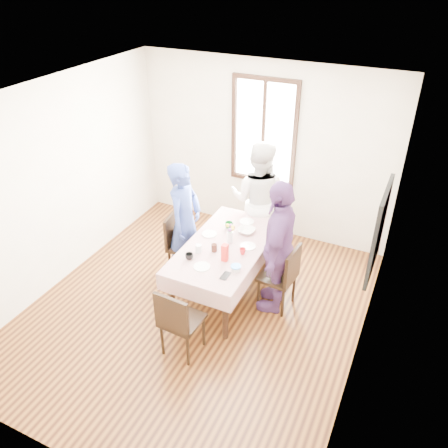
{
  "coord_description": "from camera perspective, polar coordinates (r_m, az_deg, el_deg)",
  "views": [
    {
      "loc": [
        2.2,
        -3.82,
        3.98
      ],
      "look_at": [
        0.19,
        0.43,
        1.1
      ],
      "focal_mm": 36.26,
      "sensor_mm": 36.0,
      "label": 1
    }
  ],
  "objects": [
    {
      "name": "flower_bunch",
      "position": [
        5.68,
        0.76,
        -0.64
      ],
      "size": [
        0.09,
        0.09,
        0.1
      ],
      "primitive_type": null,
      "color": "yellow",
      "rests_on": "flower_vase"
    },
    {
      "name": "butter_tub",
      "position": [
        5.29,
        1.51,
        -5.63
      ],
      "size": [
        0.11,
        0.11,
        0.05
      ],
      "primitive_type": "cylinder",
      "color": "white",
      "rests_on": "tablecloth"
    },
    {
      "name": "butter_lid",
      "position": [
        5.27,
        1.51,
        -5.34
      ],
      "size": [
        0.12,
        0.12,
        0.01
      ],
      "primitive_type": "cylinder",
      "color": "blue",
      "rests_on": "butter_tub"
    },
    {
      "name": "art_poster",
      "position": [
        4.79,
        18.98,
        -0.92
      ],
      "size": [
        0.04,
        0.76,
        0.96
      ],
      "primitive_type": "cube",
      "color": "red",
      "rests_on": "right_wall"
    },
    {
      "name": "window_pane",
      "position": [
        6.86,
        5.08,
        11.48
      ],
      "size": [
        0.9,
        0.02,
        1.5
      ],
      "primitive_type": "cube",
      "color": "white",
      "rests_on": "back_wall"
    },
    {
      "name": "person_left",
      "position": [
        6.08,
        -4.95,
        0.27
      ],
      "size": [
        0.41,
        0.62,
        1.69
      ],
      "primitive_type": "imported",
      "rotation": [
        0.0,
        0.0,
        1.58
      ],
      "color": "navy",
      "rests_on": "ground"
    },
    {
      "name": "ground",
      "position": [
        5.94,
        -3.54,
        -10.66
      ],
      "size": [
        4.5,
        4.5,
        0.0
      ],
      "primitive_type": "plane",
      "color": "black",
      "rests_on": "ground"
    },
    {
      "name": "smartphone",
      "position": [
        5.22,
        0.16,
        -6.54
      ],
      "size": [
        0.08,
        0.16,
        0.01
      ],
      "primitive_type": "cube",
      "color": "black",
      "rests_on": "tablecloth"
    },
    {
      "name": "person_right",
      "position": [
        5.51,
        6.84,
        -2.94
      ],
      "size": [
        0.56,
        1.09,
        1.78
      ],
      "primitive_type": "imported",
      "rotation": [
        0.0,
        0.0,
        -1.45
      ],
      "color": "#563267",
      "rests_on": "ground"
    },
    {
      "name": "flower_vase",
      "position": [
        5.75,
        0.75,
        -1.68
      ],
      "size": [
        0.07,
        0.07,
        0.15
      ],
      "primitive_type": "cylinder",
      "color": "silver",
      "rests_on": "tablecloth"
    },
    {
      "name": "mug_flag",
      "position": [
        5.56,
        2.36,
        -3.47
      ],
      "size": [
        0.12,
        0.12,
        0.08
      ],
      "primitive_type": "imported",
      "rotation": [
        0.0,
        0.0,
        0.85
      ],
      "color": "red",
      "rests_on": "tablecloth"
    },
    {
      "name": "chair_left",
      "position": [
        6.3,
        -4.93,
        -2.72
      ],
      "size": [
        0.47,
        0.47,
        0.91
      ],
      "primitive_type": "cube",
      "rotation": [
        0.0,
        0.0,
        -1.44
      ],
      "color": "black",
      "rests_on": "ground"
    },
    {
      "name": "mug_green",
      "position": [
        6.06,
        0.63,
        -0.15
      ],
      "size": [
        0.12,
        0.12,
        0.09
      ],
      "primitive_type": "imported",
      "rotation": [
        0.0,
        0.0,
        0.07
      ],
      "color": "#0C7226",
      "rests_on": "tablecloth"
    },
    {
      "name": "serving_bowl",
      "position": [
        5.97,
        2.84,
        -0.86
      ],
      "size": [
        0.24,
        0.24,
        0.05
      ],
      "primitive_type": "imported",
      "rotation": [
        0.0,
        0.0,
        -0.1
      ],
      "color": "white",
      "rests_on": "tablecloth"
    },
    {
      "name": "window_frame",
      "position": [
        6.85,
        5.05,
        11.46
      ],
      "size": [
        1.02,
        0.06,
        1.62
      ],
      "primitive_type": "cube",
      "color": "black",
      "rests_on": "back_wall"
    },
    {
      "name": "plate_left",
      "position": [
        5.94,
        -1.85,
        -1.26
      ],
      "size": [
        0.2,
        0.2,
        0.01
      ],
      "primitive_type": "cylinder",
      "color": "white",
      "rests_on": "tablecloth"
    },
    {
      "name": "drinking_glass",
      "position": [
        5.58,
        -3.24,
        -3.12
      ],
      "size": [
        0.08,
        0.08,
        0.11
      ],
      "primitive_type": "cylinder",
      "color": "silver",
      "rests_on": "tablecloth"
    },
    {
      "name": "person_far",
      "position": [
        6.56,
        4.36,
        3.17
      ],
      "size": [
        0.91,
        0.74,
        1.76
      ],
      "primitive_type": "imported",
      "rotation": [
        0.0,
        0.0,
        3.23
      ],
      "color": "silver",
      "rests_on": "ground"
    },
    {
      "name": "chair_far",
      "position": [
        6.79,
        4.28,
        0.09
      ],
      "size": [
        0.44,
        0.44,
        0.91
      ],
      "primitive_type": "cube",
      "rotation": [
        0.0,
        0.0,
        3.18
      ],
      "color": "black",
      "rests_on": "ground"
    },
    {
      "name": "tablecloth",
      "position": [
        5.74,
        0.21,
        -2.69
      ],
      "size": [
        0.95,
        1.78,
        0.01
      ],
      "primitive_type": "cube",
      "color": "#54060E",
      "rests_on": "dining_table"
    },
    {
      "name": "jam_jar",
      "position": [
        5.59,
        -1.24,
        -3.03
      ],
      "size": [
        0.07,
        0.07,
        0.1
      ],
      "primitive_type": "cylinder",
      "color": "black",
      "rests_on": "tablecloth"
    },
    {
      "name": "chair_right",
      "position": [
        5.76,
        6.75,
        -6.55
      ],
      "size": [
        0.46,
        0.46,
        0.91
      ],
      "primitive_type": "cube",
      "rotation": [
        0.0,
        0.0,
        1.47
      ],
      "color": "black",
      "rests_on": "ground"
    },
    {
      "name": "mug_black",
      "position": [
        5.48,
        -4.4,
        -4.09
      ],
      "size": [
        0.13,
        0.13,
        0.08
      ],
      "primitive_type": "imported",
      "rotation": [
        0.0,
        0.0,
        -0.42
      ],
      "color": "black",
      "rests_on": "tablecloth"
    },
    {
      "name": "right_wall",
      "position": [
        4.64,
        18.23,
        -4.87
      ],
      "size": [
        0.0,
        4.5,
        4.5
      ],
      "primitive_type": "plane",
      "rotation": [
        1.57,
        0.0,
        -1.57
      ],
      "color": "beige",
      "rests_on": "ground"
    },
    {
      "name": "back_wall",
      "position": [
        6.97,
        5.0,
        9.19
      ],
      "size": [
        4.0,
        0.0,
        4.0
      ],
      "primitive_type": "plane",
      "rotation": [
        1.57,
        0.0,
        0.0
      ],
      "color": "beige",
      "rests_on": "ground"
    },
    {
      "name": "juice_carton",
      "position": [
        5.4,
        0.11,
        -3.64
      ],
      "size": [
        0.07,
        0.07,
        0.22
      ],
      "primitive_type": "cube",
      "color": "red",
      "rests_on": "tablecloth"
    },
    {
      "name": "chair_near",
      "position": [
        5.15,
        -5.29,
        -11.93
      ],
      "size": [
        0.44,
        0.44,
        0.91
      ],
      "primitive_type": "cube",
      "rotation": [
        0.0,
        0.0,
        -0.06
      ],
      "color": "black",
      "rests_on": "ground"
    },
    {
      "name": "plate_right",
      "position": [
        5.71,
        3.03,
        -2.82
      ],
      "size": [
        0.2,
        0.2,
        0.01
      ],
      "primitive_type": "cylinder",
      "color": "white",
      "rests_on": "tablecloth"
    },
    {
      "name": "dining_table",
      "position": [
        5.96,
        0.21,
        -5.72
      ],
      "size": [
        0.83,
        1.66,
        0.75
      ],
      "primitive_type": "cube",
      "color": "black",
      "rests_on": "ground"
    },
    {
      "name": "plate_near",
      "position": [
        5.36,
        -2.81,
        -5.39
      ],
      "size": [
        0.2,
        0.2,
        0.01
      ],
      "primitive_type": "cylinder",
      "color": "white",
      "rests_on": "tablecloth"
    },
    {
      "name": "plate_far",
      "position": [
        6.22,
        2.89,
        0.31
      ],
      "size": [
        0.2,
        0.2,
        0.01
      ],
      "primitive_type": "cylinder",
      "color": "white",
      "rests_on": "tablecloth"
    }
  ]
}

